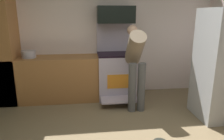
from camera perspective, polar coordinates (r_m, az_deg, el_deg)
name	(u,v)px	position (r m, az deg, el deg)	size (l,w,h in m)	color
wall_back	(98,35)	(4.62, -3.92, 9.54)	(5.20, 0.12, 2.60)	silver
lower_cabinet_run	(56,79)	(4.47, -15.05, -2.27)	(2.40, 0.60, 0.90)	#A46B3A
cabinet_column	(0,51)	(4.59, -28.06, 4.63)	(0.60, 0.60, 2.10)	#A46B3A
oven_range	(116,74)	(4.44, 1.11, -1.02)	(0.76, 0.99, 1.55)	#BEB2C5
microwave	(116,15)	(4.35, 1.01, 14.79)	(0.74, 0.38, 0.34)	black
person_cook	(135,60)	(3.86, 6.36, 2.68)	(0.31, 0.70, 1.53)	#555555
stock_pot	(29,54)	(4.44, -21.67, 4.01)	(0.28, 0.28, 0.14)	#B5B0BB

